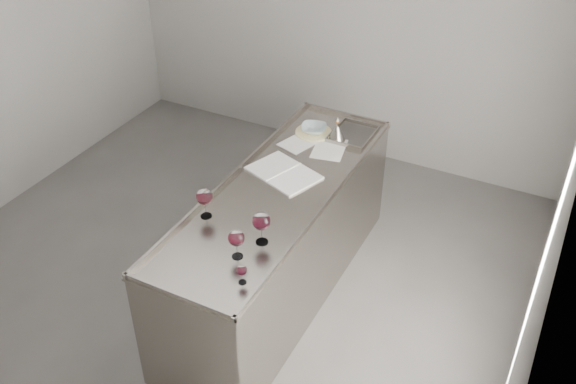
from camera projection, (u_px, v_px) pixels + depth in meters
The scene contains 12 objects.
room_shell at pixel (188, 134), 4.13m from camera, with size 4.54×5.04×2.84m.
counter at pixel (279, 241), 4.70m from camera, with size 0.77×2.42×0.97m.
wine_glass_left at pixel (205, 197), 4.09m from camera, with size 0.11×0.11×0.21m.
wine_glass_middle at pixel (236, 239), 3.77m from camera, with size 0.10×0.10×0.19m.
wine_glass_right at pixel (261, 222), 3.87m from camera, with size 0.11×0.11×0.22m.
wine_glass_small at pixel (242, 271), 3.62m from camera, with size 0.06×0.06×0.12m.
notebook at pixel (284, 173), 4.58m from camera, with size 0.57×0.48×0.02m.
loose_paper_top at pixel (329, 149), 4.86m from camera, with size 0.23×0.33×0.00m, color silver.
loose_paper_under at pixel (300, 142), 4.94m from camera, with size 0.22×0.31×0.00m, color silver.
trivet at pixel (314, 133), 5.05m from camera, with size 0.29×0.29×0.02m, color beige.
ceramic_bowl at pixel (314, 129), 5.03m from camera, with size 0.20×0.20×0.05m, color #94A9AD.
wine_funnel at pixel (337, 133), 4.94m from camera, with size 0.14×0.14×0.20m.
Camera 1 is at (2.22, -2.90, 3.47)m, focal length 40.00 mm.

